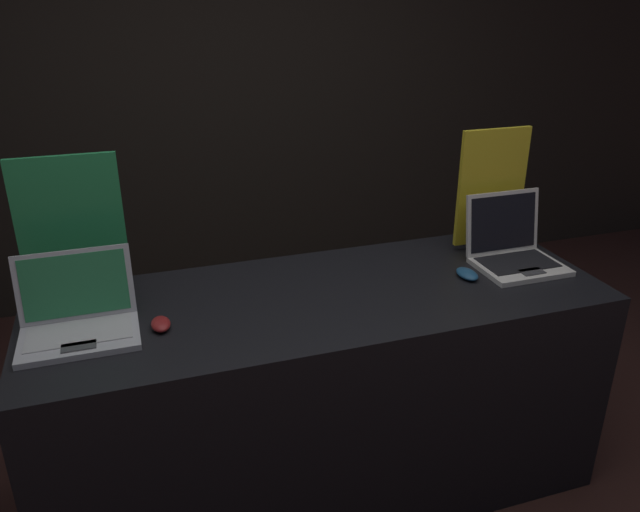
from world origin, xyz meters
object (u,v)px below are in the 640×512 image
at_px(laptop_front, 78,317).
at_px(laptop_back, 513,249).
at_px(mouse_front, 161,324).
at_px(promo_stand_back, 491,192).
at_px(promo_stand_front, 72,230).
at_px(mouse_back, 467,274).

height_order(laptop_front, laptop_back, laptop_back).
xyz_separation_m(mouse_front, laptop_back, (1.37, 0.09, 0.05)).
bearing_deg(promo_stand_back, promo_stand_front, 177.67).
bearing_deg(promo_stand_back, mouse_front, -168.45).
distance_m(mouse_front, mouse_back, 1.13).
bearing_deg(laptop_front, promo_stand_front, 90.00).
distance_m(laptop_front, promo_stand_front, 0.35).
bearing_deg(laptop_front, mouse_front, -11.64).
distance_m(laptop_front, laptop_back, 1.61).
distance_m(laptop_back, mouse_back, 0.25).
relative_size(mouse_front, mouse_back, 0.87).
xyz_separation_m(mouse_front, promo_stand_front, (-0.25, 0.35, 0.23)).
bearing_deg(laptop_back, laptop_front, -178.66).
relative_size(promo_stand_front, mouse_back, 4.46).
relative_size(laptop_front, mouse_front, 3.63).
bearing_deg(mouse_back, promo_stand_back, 46.90).
relative_size(laptop_front, laptop_back, 1.10).
xyz_separation_m(laptop_back, mouse_back, (-0.23, -0.06, -0.05)).
height_order(laptop_front, promo_stand_back, promo_stand_back).
height_order(mouse_front, mouse_back, mouse_front).
bearing_deg(laptop_front, promo_stand_back, 8.08).
relative_size(mouse_front, laptop_back, 0.30).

